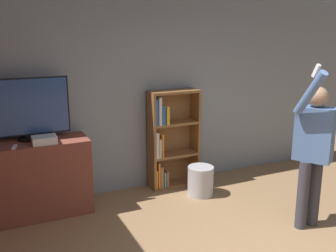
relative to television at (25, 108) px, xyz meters
name	(u,v)px	position (x,y,z in m)	size (l,w,h in m)	color
wall_back	(158,94)	(1.82, 0.25, 0.02)	(7.10, 0.06, 2.70)	gray
tv_ledge	(32,179)	(0.00, -0.10, -0.86)	(1.38, 0.52, 0.94)	brown
television	(25,108)	(0.00, 0.00, 0.00)	(1.03, 0.22, 0.76)	black
game_console	(44,140)	(0.16, -0.23, -0.35)	(0.27, 0.21, 0.09)	white
remote_loose	(14,147)	(-0.17, -0.27, -0.38)	(0.07, 0.14, 0.02)	white
bookshelf	(169,140)	(1.91, 0.07, -0.64)	(0.73, 0.28, 1.41)	brown
person	(314,145)	(2.86, -1.73, -0.34)	(0.55, 0.54, 1.91)	#383842
waste_bin	(201,181)	(2.17, -0.42, -1.13)	(0.36, 0.36, 0.41)	#B7B7BC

